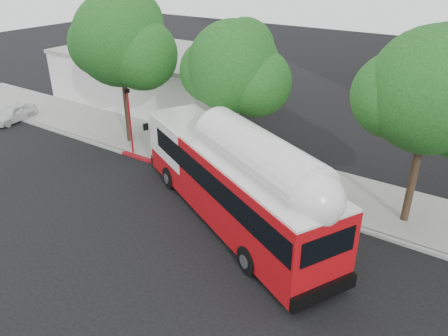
{
  "coord_description": "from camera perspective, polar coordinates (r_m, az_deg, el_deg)",
  "views": [
    {
      "loc": [
        11.75,
        -13.72,
        11.64
      ],
      "look_at": [
        0.44,
        3.0,
        1.66
      ],
      "focal_mm": 35.0,
      "sensor_mm": 36.0,
      "label": 1
    }
  ],
  "objects": [
    {
      "name": "ground",
      "position": [
        21.48,
        -5.49,
        -6.64
      ],
      "size": [
        120.0,
        120.0,
        0.0
      ],
      "primitive_type": "plane",
      "color": "black",
      "rests_on": "ground"
    },
    {
      "name": "street_tree_mid",
      "position": [
        24.0,
        2.11,
        12.47
      ],
      "size": [
        5.75,
        5.0,
        8.62
      ],
      "color": "#2D2116",
      "rests_on": "ground"
    },
    {
      "name": "signal_pole",
      "position": [
        27.8,
        -12.16,
        5.88
      ],
      "size": [
        0.12,
        0.41,
        4.31
      ],
      "color": "#B2131F",
      "rests_on": "ground"
    },
    {
      "name": "red_curb_segment",
      "position": [
        25.72,
        -5.22,
        -0.52
      ],
      "size": [
        10.0,
        0.32,
        0.16
      ],
      "primitive_type": "cube",
      "color": "maroon",
      "rests_on": "ground"
    },
    {
      "name": "parked_car",
      "position": [
        37.22,
        -25.8,
        6.45
      ],
      "size": [
        3.88,
        2.08,
        1.26
      ],
      "primitive_type": "imported",
      "rotation": [
        0.0,
        0.0,
        0.17
      ],
      "color": "silver",
      "rests_on": "ground"
    },
    {
      "name": "sidewalk",
      "position": [
        26.08,
        3.52,
        -0.07
      ],
      "size": [
        60.0,
        5.0,
        0.15
      ],
      "primitive_type": "cube",
      "color": "gray",
      "rests_on": "ground"
    },
    {
      "name": "street_tree_right",
      "position": [
        20.43,
        26.61,
        8.25
      ],
      "size": [
        6.21,
        5.4,
        9.18
      ],
      "color": "#2D2116",
      "rests_on": "ground"
    },
    {
      "name": "low_commercial_bldg",
      "position": [
        39.0,
        -8.73,
        11.93
      ],
      "size": [
        16.2,
        10.2,
        4.25
      ],
      "color": "silver",
      "rests_on": "ground"
    },
    {
      "name": "street_tree_left",
      "position": [
        28.42,
        -12.63,
        15.5
      ],
      "size": [
        6.67,
        5.8,
        9.74
      ],
      "color": "#2D2116",
      "rests_on": "ground"
    },
    {
      "name": "curb_strip",
      "position": [
        24.13,
        0.34,
        -2.34
      ],
      "size": [
        60.0,
        0.3,
        0.15
      ],
      "primitive_type": "cube",
      "color": "gray",
      "rests_on": "ground"
    },
    {
      "name": "transit_bus",
      "position": [
        20.31,
        1.02,
        -2.05
      ],
      "size": [
        13.98,
        8.74,
        4.26
      ],
      "rotation": [
        0.0,
        0.0,
        -0.47
      ],
      "color": "#B50C12",
      "rests_on": "ground"
    }
  ]
}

